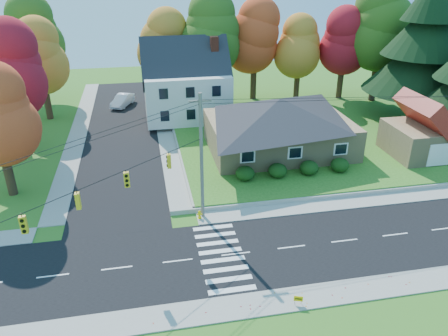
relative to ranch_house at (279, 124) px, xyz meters
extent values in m
plane|color=#3D7923|center=(-8.00, -16.00, -3.27)|extent=(120.00, 120.00, 0.00)
cube|color=black|center=(-8.00, -16.00, -3.26)|extent=(90.00, 8.00, 0.02)
cube|color=black|center=(-16.00, 10.00, -3.25)|extent=(8.00, 44.00, 0.02)
cube|color=#9C9A90|center=(-8.00, -11.00, -3.23)|extent=(90.00, 2.00, 0.08)
cube|color=#9C9A90|center=(-8.00, -21.00, -3.23)|extent=(90.00, 2.00, 0.08)
cube|color=#3D7923|center=(5.00, 5.00, -3.02)|extent=(30.00, 30.00, 0.50)
cube|color=tan|center=(0.00, 0.00, -1.17)|extent=(14.00, 10.00, 3.20)
pyramid|color=#26262B|center=(0.00, 0.00, 1.53)|extent=(14.60, 10.60, 2.20)
cube|color=silver|center=(-8.00, 12.00, 0.03)|extent=(10.00, 8.00, 5.60)
pyramid|color=#26262B|center=(-8.00, 12.00, 4.03)|extent=(10.40, 8.40, 2.40)
cube|color=brown|center=(-4.50, 12.00, 2.03)|extent=(0.90, 0.90, 9.60)
cube|color=tan|center=(14.00, -4.00, -1.27)|extent=(7.00, 6.00, 3.00)
pyramid|color=maroon|center=(14.00, -4.00, 1.03)|extent=(7.30, 6.30, 1.60)
cube|color=silver|center=(14.00, -7.05, -1.57)|extent=(3.20, 0.10, 2.20)
ellipsoid|color=#163A10|center=(-5.00, -6.20, -2.13)|extent=(1.70, 1.70, 1.27)
ellipsoid|color=#163A10|center=(-2.00, -6.20, -2.13)|extent=(1.70, 1.70, 1.27)
ellipsoid|color=#163A10|center=(1.00, -6.20, -2.13)|extent=(1.70, 1.70, 1.27)
ellipsoid|color=#163A10|center=(4.00, -6.20, -2.13)|extent=(1.70, 1.70, 1.27)
cylinder|color=#666059|center=(-9.50, -10.80, 1.73)|extent=(0.26, 0.26, 10.00)
cube|color=#666059|center=(-9.50, -10.80, 6.13)|extent=(1.60, 0.12, 0.12)
cube|color=gold|center=(-20.00, -19.20, 2.68)|extent=(0.34, 0.26, 1.00)
cube|color=gold|center=(-17.50, -17.20, 2.68)|extent=(0.26, 0.34, 1.00)
cube|color=gold|center=(-14.80, -15.05, 2.68)|extent=(0.34, 0.26, 1.00)
cube|color=gold|center=(-12.00, -12.80, 2.68)|extent=(0.26, 0.34, 1.00)
cylinder|color=black|center=(-16.00, -16.00, 3.33)|extent=(13.02, 10.43, 0.04)
cylinder|color=#3F2A19|center=(-10.00, 18.00, -0.07)|extent=(0.80, 0.80, 5.40)
sphere|color=orange|center=(-10.00, 18.00, 3.83)|extent=(6.72, 6.72, 6.72)
sphere|color=orange|center=(-10.00, 18.00, 5.51)|extent=(5.91, 5.91, 5.91)
sphere|color=orange|center=(-10.00, 18.00, 7.19)|extent=(5.11, 5.11, 5.11)
cylinder|color=#3F2A19|center=(-4.00, 17.00, 0.38)|extent=(0.86, 0.86, 6.30)
sphere|color=#375E1A|center=(-4.00, 17.00, 4.93)|extent=(7.84, 7.84, 7.84)
sphere|color=#375E1A|center=(-4.00, 17.00, 6.89)|extent=(6.90, 6.90, 6.90)
sphere|color=#375E1A|center=(-4.00, 17.00, 8.85)|extent=(5.96, 5.96, 5.96)
cylinder|color=#3F2A19|center=(2.00, 18.00, 0.16)|extent=(0.83, 0.83, 5.85)
sphere|color=red|center=(2.00, 18.00, 4.38)|extent=(7.28, 7.28, 7.28)
sphere|color=red|center=(2.00, 18.00, 6.20)|extent=(6.41, 6.41, 6.41)
sphere|color=red|center=(2.00, 18.00, 8.02)|extent=(5.53, 5.53, 5.53)
cylinder|color=#3F2A19|center=(8.00, 17.00, -0.29)|extent=(0.77, 0.77, 4.95)
sphere|color=orange|center=(8.00, 17.00, 3.28)|extent=(6.16, 6.16, 6.16)
sphere|color=orange|center=(8.00, 17.00, 4.82)|extent=(5.42, 5.42, 5.42)
sphere|color=orange|center=(8.00, 17.00, 6.36)|extent=(4.68, 4.68, 4.68)
cylinder|color=#3F2A19|center=(14.00, 16.00, -0.07)|extent=(0.80, 0.80, 5.40)
sphere|color=#A4141F|center=(14.00, 16.00, 3.83)|extent=(6.72, 6.72, 6.72)
sphere|color=#A4141F|center=(14.00, 16.00, 5.51)|extent=(5.91, 5.91, 5.91)
sphere|color=#A4141F|center=(14.00, 16.00, 7.19)|extent=(5.11, 5.11, 5.11)
cylinder|color=#3F2A19|center=(18.00, 14.00, 0.61)|extent=(0.89, 0.89, 6.75)
sphere|color=#375E1A|center=(18.00, 14.00, 5.48)|extent=(8.40, 8.40, 8.40)
sphere|color=#375E1A|center=(18.00, 14.00, 7.58)|extent=(7.39, 7.39, 7.39)
sphere|color=#375E1A|center=(18.00, 14.00, 9.68)|extent=(6.38, 6.38, 6.38)
cylinder|color=#3F2A19|center=(19.00, 6.00, -1.33)|extent=(0.40, 0.40, 2.88)
cone|color=black|center=(19.00, 6.00, 4.11)|extent=(12.80, 12.80, 6.72)
cone|color=black|center=(19.00, 6.00, 7.95)|extent=(9.60, 9.60, 6.08)
cylinder|color=#3F2A19|center=(-25.00, -4.00, -0.79)|extent=(0.77, 0.77, 4.95)
cylinder|color=#3F2A19|center=(-26.00, 6.00, -0.34)|extent=(0.83, 0.83, 5.85)
sphere|color=#A4141F|center=(-26.00, 6.00, 3.88)|extent=(7.28, 7.28, 7.28)
sphere|color=#A4141F|center=(-26.00, 6.00, 5.70)|extent=(6.41, 6.41, 6.41)
sphere|color=#A4141F|center=(-26.00, 6.00, 7.52)|extent=(5.53, 5.53, 5.53)
cylinder|color=#3F2A19|center=(-25.00, 16.00, -0.57)|extent=(0.80, 0.80, 5.40)
sphere|color=orange|center=(-25.00, 16.00, 3.33)|extent=(6.72, 6.72, 6.72)
sphere|color=orange|center=(-25.00, 16.00, 5.01)|extent=(5.91, 5.91, 5.91)
sphere|color=orange|center=(-25.00, 16.00, 6.69)|extent=(5.11, 5.11, 5.11)
cylinder|color=#3F2A19|center=(-27.00, 24.00, -0.12)|extent=(0.86, 0.86, 6.30)
sphere|color=#375E1A|center=(-27.00, 24.00, 4.43)|extent=(7.84, 7.84, 7.84)
sphere|color=#375E1A|center=(-27.00, 24.00, 6.39)|extent=(6.90, 6.90, 6.90)
sphere|color=#375E1A|center=(-27.00, 24.00, 8.35)|extent=(5.96, 5.96, 5.96)
imported|color=silver|center=(-16.01, 19.52, -2.46)|extent=(3.40, 5.06, 1.58)
cylinder|color=yellow|center=(-9.80, -11.05, -3.22)|extent=(0.32, 0.32, 0.09)
cylinder|color=yellow|center=(-9.80, -11.05, -2.95)|extent=(0.22, 0.22, 0.49)
sphere|color=yellow|center=(-9.80, -11.05, -2.65)|extent=(0.23, 0.23, 0.23)
cylinder|color=yellow|center=(-9.80, -11.05, -2.86)|extent=(0.41, 0.13, 0.11)
cylinder|color=black|center=(-5.69, -21.49, -3.05)|extent=(0.02, 0.02, 0.44)
cylinder|color=black|center=(-5.30, -21.49, -3.05)|extent=(0.02, 0.02, 0.44)
cube|color=#FFC800|center=(-5.50, -21.49, -2.78)|extent=(0.51, 0.20, 0.35)
camera|label=1|loc=(-13.51, -39.83, 15.07)|focal=35.00mm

